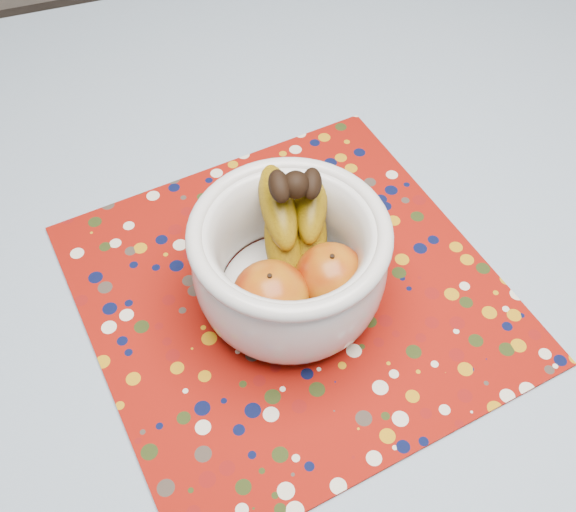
{
  "coord_description": "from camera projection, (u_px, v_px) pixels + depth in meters",
  "views": [
    {
      "loc": [
        -0.22,
        -0.43,
        1.4
      ],
      "look_at": [
        -0.08,
        -0.02,
        0.84
      ],
      "focal_mm": 42.0,
      "sensor_mm": 36.0,
      "label": 1
    }
  ],
  "objects": [
    {
      "name": "fruit_bowl",
      "position": [
        293.0,
        254.0,
        0.72
      ],
      "size": [
        0.21,
        0.21,
        0.16
      ],
      "color": "silver",
      "rests_on": "placemat"
    },
    {
      "name": "table",
      "position": [
        341.0,
        307.0,
        0.87
      ],
      "size": [
        1.2,
        1.2,
        0.75
      ],
      "color": "brown",
      "rests_on": "ground"
    },
    {
      "name": "tablecloth",
      "position": [
        345.0,
        270.0,
        0.8
      ],
      "size": [
        1.32,
        1.32,
        0.01
      ],
      "primitive_type": "cube",
      "color": "slate",
      "rests_on": "table"
    },
    {
      "name": "placemat",
      "position": [
        291.0,
        292.0,
        0.78
      ],
      "size": [
        0.52,
        0.52,
        0.0
      ],
      "primitive_type": "cube",
      "rotation": [
        0.0,
        0.0,
        0.16
      ],
      "color": "maroon",
      "rests_on": "tablecloth"
    }
  ]
}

